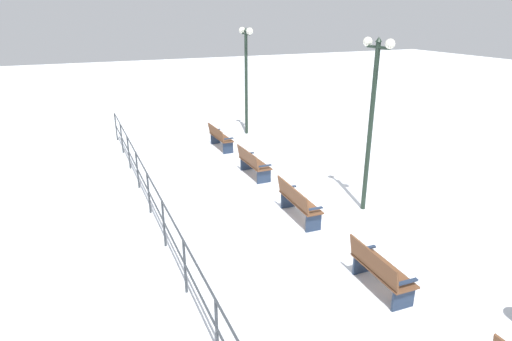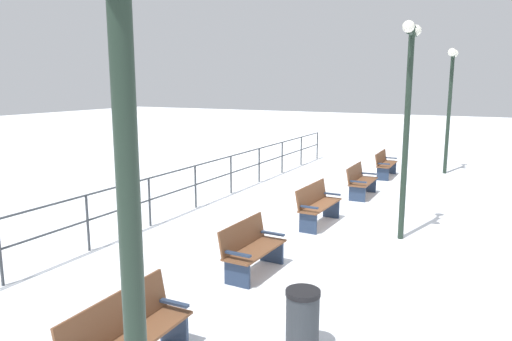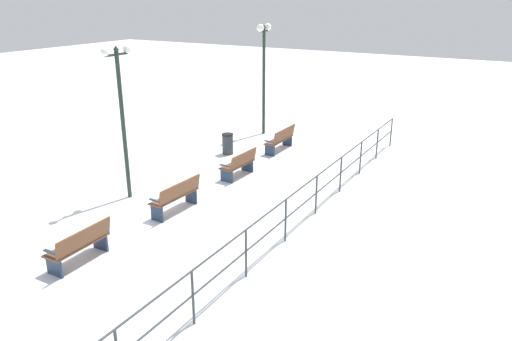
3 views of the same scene
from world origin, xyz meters
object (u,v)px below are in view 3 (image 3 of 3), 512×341
object	(u,v)px
lamppost_middle	(121,102)
bench_second	(239,164)
bench_third	(176,196)
trash_bin	(228,144)
lamppost_near	(264,57)
bench_nearest	(281,139)
bench_fourth	(80,245)

from	to	relation	value
lamppost_middle	bench_second	bearing A→B (deg)	-122.27
bench_third	trash_bin	bearing A→B (deg)	-69.89
bench_second	lamppost_near	world-z (taller)	lamppost_near
bench_nearest	trash_bin	distance (m)	2.06
lamppost_near	trash_bin	bearing A→B (deg)	94.41
bench_third	lamppost_near	world-z (taller)	lamppost_near
bench_second	bench_third	distance (m)	3.23
trash_bin	bench_fourth	bearing A→B (deg)	100.40
bench_nearest	bench_fourth	distance (m)	9.70
bench_third	lamppost_near	size ratio (longest dim) A/B	0.36
bench_nearest	bench_second	bearing A→B (deg)	91.57
bench_fourth	bench_nearest	bearing A→B (deg)	-91.17
bench_nearest	bench_second	world-z (taller)	bench_nearest
bench_nearest	lamppost_near	xyz separation A→B (m)	(1.81, -1.86, 2.79)
bench_second	trash_bin	world-z (taller)	bench_second
bench_fourth	lamppost_near	distance (m)	12.03
bench_nearest	bench_fourth	xyz separation A→B (m)	(0.03, 9.70, -0.02)
bench_second	bench_third	bearing A→B (deg)	91.62
bench_nearest	lamppost_middle	xyz separation A→B (m)	(1.81, 6.32, 2.38)
bench_third	bench_second	bearing A→B (deg)	-88.37
bench_fourth	lamppost_middle	distance (m)	4.52
bench_third	lamppost_near	bearing A→B (deg)	-75.00
bench_nearest	bench_third	bearing A→B (deg)	90.21
bench_fourth	trash_bin	distance (m)	8.50
bench_fourth	lamppost_near	size ratio (longest dim) A/B	0.33
bench_nearest	bench_third	size ratio (longest dim) A/B	1.03
bench_second	bench_fourth	size ratio (longest dim) A/B	0.94
lamppost_middle	bench_third	bearing A→B (deg)	175.46
lamppost_near	bench_third	bearing A→B (deg)	102.99
bench_nearest	lamppost_near	bearing A→B (deg)	-46.59
trash_bin	bench_nearest	bearing A→B (deg)	-139.41
bench_second	bench_fourth	world-z (taller)	bench_fourth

